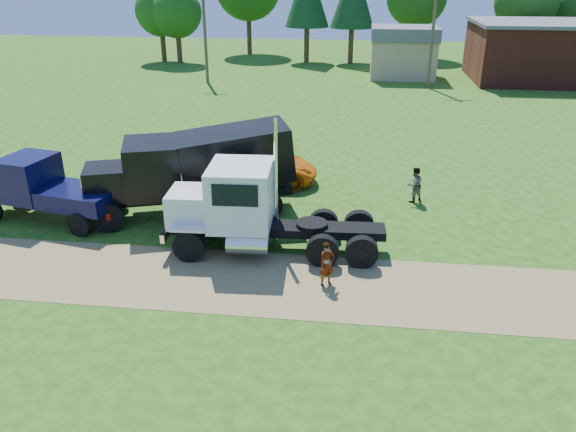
# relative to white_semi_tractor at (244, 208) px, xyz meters

# --- Properties ---
(ground) EXTENTS (140.00, 140.00, 0.00)m
(ground) POSITION_rel_white_semi_tractor_xyz_m (4.10, -2.41, -1.68)
(ground) COLOR #1C4910
(ground) RESTS_ON ground
(dirt_track) EXTENTS (120.00, 4.20, 0.01)m
(dirt_track) POSITION_rel_white_semi_tractor_xyz_m (4.10, -2.41, -1.67)
(dirt_track) COLOR olive
(dirt_track) RESTS_ON ground
(white_semi_tractor) EXTENTS (8.22, 3.14, 4.91)m
(white_semi_tractor) POSITION_rel_white_semi_tractor_xyz_m (0.00, 0.00, 0.00)
(white_semi_tractor) COLOR black
(white_semi_tractor) RESTS_ON ground
(black_dump_truck) EXTENTS (8.95, 5.22, 3.82)m
(black_dump_truck) POSITION_rel_white_semi_tractor_xyz_m (-2.58, 3.11, 0.42)
(black_dump_truck) COLOR black
(black_dump_truck) RESTS_ON ground
(navy_truck) EXTENTS (6.35, 3.23, 2.70)m
(navy_truck) POSITION_rel_white_semi_tractor_xyz_m (-8.88, 1.68, -0.30)
(navy_truck) COLOR maroon
(navy_truck) RESTS_ON ground
(orange_pickup) EXTENTS (6.22, 3.69, 1.62)m
(orange_pickup) POSITION_rel_white_semi_tractor_xyz_m (-0.71, 6.94, -0.87)
(orange_pickup) COLOR orange
(orange_pickup) RESTS_ON ground
(spectator_a) EXTENTS (0.68, 0.65, 1.57)m
(spectator_a) POSITION_rel_white_semi_tractor_xyz_m (3.24, -2.32, -0.89)
(spectator_a) COLOR #999999
(spectator_a) RESTS_ON ground
(spectator_b) EXTENTS (1.00, 0.93, 1.63)m
(spectator_b) POSITION_rel_white_semi_tractor_xyz_m (6.73, 5.52, -0.86)
(spectator_b) COLOR #999999
(spectator_b) RESTS_ON ground
(brick_building) EXTENTS (15.40, 10.40, 5.30)m
(brick_building) POSITION_rel_white_semi_tractor_xyz_m (22.10, 37.59, 0.98)
(brick_building) COLOR maroon
(brick_building) RESTS_ON ground
(tan_shed) EXTENTS (6.20, 5.40, 4.70)m
(tan_shed) POSITION_rel_white_semi_tractor_xyz_m (8.10, 37.59, 0.75)
(tan_shed) COLOR tan
(tan_shed) RESTS_ON ground
(utility_poles) EXTENTS (42.20, 0.28, 9.00)m
(utility_poles) POSITION_rel_white_semi_tractor_xyz_m (10.10, 32.59, 3.04)
(utility_poles) COLOR #483D28
(utility_poles) RESTS_ON ground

